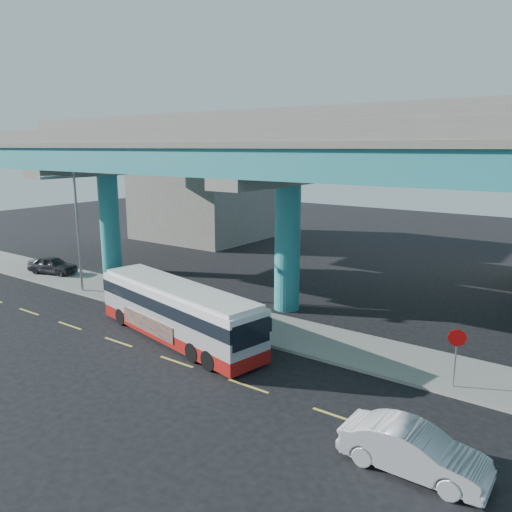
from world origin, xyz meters
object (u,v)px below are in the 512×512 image
Objects in this scene: transit_bus at (177,310)px; parked_car at (52,265)px; sedan at (413,450)px; street_lamp at (69,216)px; stop_sign at (457,346)px.

parked_car is (-16.69, 3.79, -0.75)m from transit_bus.
street_lamp is (-24.05, 5.25, 4.48)m from sedan.
stop_sign reaches higher than parked_car.
sedan is 1.07× the size of parked_car.
street_lamp is at bearing 77.76° from sedan.
street_lamp reaches higher than sedan.
sedan is 30.63m from parked_car.
street_lamp is 23.92m from stop_sign.
stop_sign is (-0.37, 5.99, 1.17)m from sedan.
transit_bus is 12.93m from stop_sign.
transit_bus is 2.77× the size of parked_car.
transit_bus is 4.64× the size of stop_sign.
sedan is at bearing -12.31° from street_lamp.
transit_bus is 17.13m from parked_car.
street_lamp is at bearing -126.43° from parked_car.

